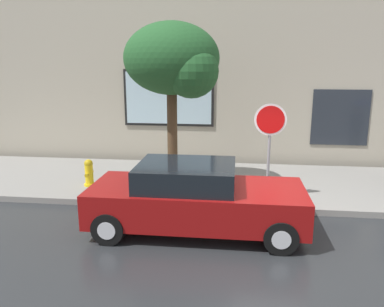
{
  "coord_description": "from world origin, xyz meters",
  "views": [
    {
      "loc": [
        -0.5,
        -7.46,
        3.41
      ],
      "look_at": [
        -1.61,
        1.8,
        1.2
      ],
      "focal_mm": 35.69,
      "sensor_mm": 36.0,
      "label": 1
    }
  ],
  "objects_px": {
    "stop_sign": "(270,132)",
    "parked_car": "(195,198)",
    "street_tree": "(175,62)",
    "fire_hydrant": "(89,173)"
  },
  "relations": [
    {
      "from": "stop_sign",
      "to": "parked_car",
      "type": "bearing_deg",
      "value": -132.6
    },
    {
      "from": "stop_sign",
      "to": "street_tree",
      "type": "bearing_deg",
      "value": 166.12
    },
    {
      "from": "parked_car",
      "to": "fire_hydrant",
      "type": "xyz_separation_m",
      "value": [
        -3.14,
        2.18,
        -0.2
      ]
    },
    {
      "from": "parked_car",
      "to": "fire_hydrant",
      "type": "bearing_deg",
      "value": 145.23
    },
    {
      "from": "fire_hydrant",
      "to": "street_tree",
      "type": "relative_size",
      "value": 0.17
    },
    {
      "from": "fire_hydrant",
      "to": "stop_sign",
      "type": "bearing_deg",
      "value": -5.24
    },
    {
      "from": "fire_hydrant",
      "to": "street_tree",
      "type": "distance_m",
      "value": 3.78
    },
    {
      "from": "fire_hydrant",
      "to": "street_tree",
      "type": "height_order",
      "value": "street_tree"
    },
    {
      "from": "parked_car",
      "to": "fire_hydrant",
      "type": "height_order",
      "value": "parked_car"
    },
    {
      "from": "fire_hydrant",
      "to": "parked_car",
      "type": "bearing_deg",
      "value": -34.77
    }
  ]
}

